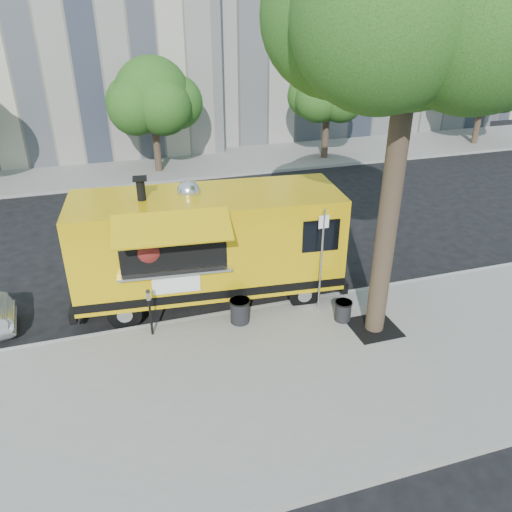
{
  "coord_description": "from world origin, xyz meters",
  "views": [
    {
      "loc": [
        -3.58,
        -12.21,
        7.81
      ],
      "look_at": [
        0.22,
        0.0,
        1.27
      ],
      "focal_mm": 35.0,
      "sensor_mm": 36.0,
      "label": 1
    }
  ],
  "objects_px": {
    "far_tree_c": "(328,90)",
    "trash_bin_right": "(343,310)",
    "far_tree_d": "(487,78)",
    "food_truck": "(207,244)",
    "parking_meter": "(150,307)",
    "trash_bin_left": "(240,310)",
    "far_tree_b": "(152,95)",
    "sign_post": "(322,255)"
  },
  "relations": [
    {
      "from": "food_truck",
      "to": "trash_bin_right",
      "type": "xyz_separation_m",
      "value": [
        3.12,
        -2.38,
        -1.33
      ]
    },
    {
      "from": "far_tree_b",
      "to": "far_tree_c",
      "type": "relative_size",
      "value": 1.06
    },
    {
      "from": "far_tree_d",
      "to": "food_truck",
      "type": "distance_m",
      "value": 22.93
    },
    {
      "from": "sign_post",
      "to": "trash_bin_right",
      "type": "height_order",
      "value": "sign_post"
    },
    {
      "from": "far_tree_d",
      "to": "parking_meter",
      "type": "height_order",
      "value": "far_tree_d"
    },
    {
      "from": "far_tree_d",
      "to": "sign_post",
      "type": "xyz_separation_m",
      "value": [
        -16.45,
        -14.15,
        -2.04
      ]
    },
    {
      "from": "far_tree_d",
      "to": "trash_bin_right",
      "type": "xyz_separation_m",
      "value": [
        -16.03,
        -14.81,
        -3.44
      ]
    },
    {
      "from": "far_tree_b",
      "to": "parking_meter",
      "type": "height_order",
      "value": "far_tree_b"
    },
    {
      "from": "far_tree_d",
      "to": "trash_bin_left",
      "type": "height_order",
      "value": "far_tree_d"
    },
    {
      "from": "far_tree_b",
      "to": "far_tree_d",
      "type": "height_order",
      "value": "far_tree_d"
    },
    {
      "from": "sign_post",
      "to": "parking_meter",
      "type": "xyz_separation_m",
      "value": [
        -4.55,
        0.2,
        -0.87
      ]
    },
    {
      "from": "parking_meter",
      "to": "trash_bin_right",
      "type": "bearing_deg",
      "value": -9.81
    },
    {
      "from": "trash_bin_right",
      "to": "far_tree_c",
      "type": "bearing_deg",
      "value": 67.57
    },
    {
      "from": "parking_meter",
      "to": "trash_bin_left",
      "type": "xyz_separation_m",
      "value": [
        2.31,
        -0.12,
        -0.48
      ]
    },
    {
      "from": "far_tree_c",
      "to": "food_truck",
      "type": "bearing_deg",
      "value": -126.82
    },
    {
      "from": "trash_bin_right",
      "to": "far_tree_b",
      "type": "bearing_deg",
      "value": 101.27
    },
    {
      "from": "trash_bin_left",
      "to": "trash_bin_right",
      "type": "height_order",
      "value": "trash_bin_left"
    },
    {
      "from": "far_tree_d",
      "to": "sign_post",
      "type": "distance_m",
      "value": 21.79
    },
    {
      "from": "far_tree_b",
      "to": "trash_bin_right",
      "type": "xyz_separation_m",
      "value": [
        2.97,
        -14.91,
        -3.38
      ]
    },
    {
      "from": "trash_bin_left",
      "to": "trash_bin_right",
      "type": "xyz_separation_m",
      "value": [
        2.66,
        -0.74,
        -0.05
      ]
    },
    {
      "from": "far_tree_c",
      "to": "far_tree_d",
      "type": "xyz_separation_m",
      "value": [
        10.0,
        0.2,
        0.17
      ]
    },
    {
      "from": "food_truck",
      "to": "trash_bin_left",
      "type": "xyz_separation_m",
      "value": [
        0.47,
        -1.64,
        -1.27
      ]
    },
    {
      "from": "parking_meter",
      "to": "food_truck",
      "type": "distance_m",
      "value": 2.52
    },
    {
      "from": "far_tree_c",
      "to": "sign_post",
      "type": "distance_m",
      "value": 15.48
    },
    {
      "from": "sign_post",
      "to": "far_tree_d",
      "type": "bearing_deg",
      "value": 40.7
    },
    {
      "from": "sign_post",
      "to": "trash_bin_right",
      "type": "distance_m",
      "value": 1.6
    },
    {
      "from": "trash_bin_right",
      "to": "trash_bin_left",
      "type": "bearing_deg",
      "value": 164.44
    },
    {
      "from": "far_tree_b",
      "to": "sign_post",
      "type": "distance_m",
      "value": 14.61
    },
    {
      "from": "parking_meter",
      "to": "trash_bin_left",
      "type": "relative_size",
      "value": 2.01
    },
    {
      "from": "parking_meter",
      "to": "trash_bin_right",
      "type": "height_order",
      "value": "parking_meter"
    },
    {
      "from": "far_tree_d",
      "to": "food_truck",
      "type": "relative_size",
      "value": 0.72
    },
    {
      "from": "food_truck",
      "to": "trash_bin_right",
      "type": "bearing_deg",
      "value": -31.79
    },
    {
      "from": "far_tree_d",
      "to": "trash_bin_right",
      "type": "height_order",
      "value": "far_tree_d"
    },
    {
      "from": "far_tree_b",
      "to": "far_tree_d",
      "type": "distance_m",
      "value": 19.0
    },
    {
      "from": "trash_bin_left",
      "to": "far_tree_b",
      "type": "bearing_deg",
      "value": 91.27
    },
    {
      "from": "far_tree_d",
      "to": "food_truck",
      "type": "height_order",
      "value": "far_tree_d"
    },
    {
      "from": "sign_post",
      "to": "trash_bin_left",
      "type": "bearing_deg",
      "value": 177.93
    },
    {
      "from": "far_tree_d",
      "to": "trash_bin_left",
      "type": "relative_size",
      "value": 8.5
    },
    {
      "from": "far_tree_b",
      "to": "far_tree_c",
      "type": "bearing_deg",
      "value": -1.91
    },
    {
      "from": "far_tree_c",
      "to": "trash_bin_right",
      "type": "xyz_separation_m",
      "value": [
        -6.03,
        -14.61,
        -3.27
      ]
    },
    {
      "from": "food_truck",
      "to": "trash_bin_left",
      "type": "relative_size",
      "value": 11.75
    },
    {
      "from": "far_tree_b",
      "to": "sign_post",
      "type": "height_order",
      "value": "far_tree_b"
    }
  ]
}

